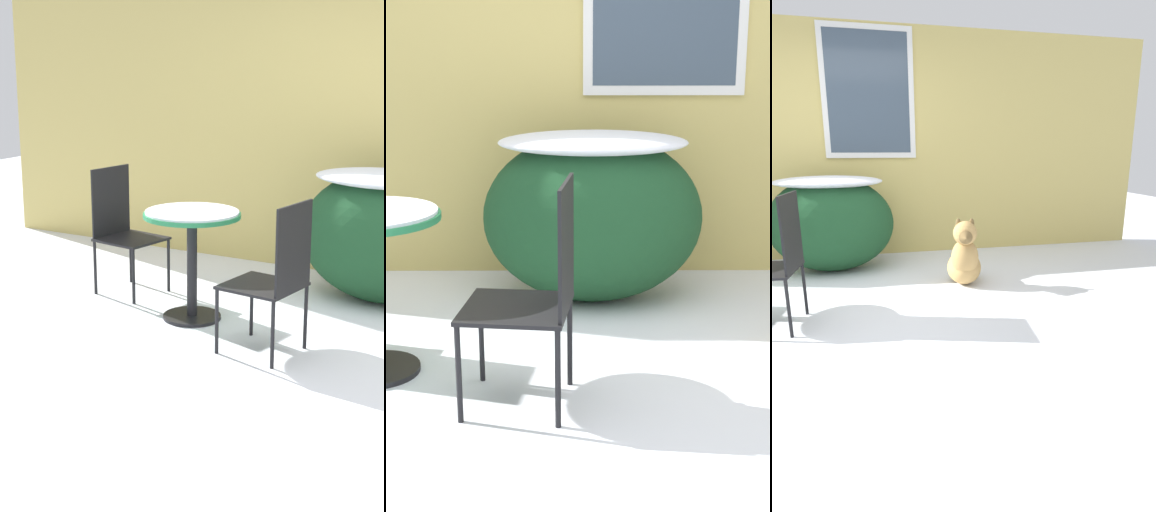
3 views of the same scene
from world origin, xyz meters
TOP-DOWN VIEW (x-y plane):
  - ground_plane at (0.00, 0.00)m, footprint 16.00×16.00m
  - house_wall at (0.03, 2.20)m, footprint 8.00×0.10m
  - shrub_left at (0.09, 1.59)m, footprint 1.29×0.84m
  - patio_chair_far_side at (-0.17, 0.20)m, footprint 0.49×0.49m
  - dog at (1.34, 0.80)m, footprint 0.40×0.66m

SIDE VIEW (x-z plane):
  - ground_plane at x=0.00m, z-range 0.00..0.00m
  - dog at x=1.34m, z-range -0.09..0.58m
  - patio_chair_far_side at x=-0.17m, z-range 0.03..1.01m
  - shrub_left at x=0.09m, z-range 0.04..1.04m
  - house_wall at x=0.03m, z-range 0.03..2.64m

